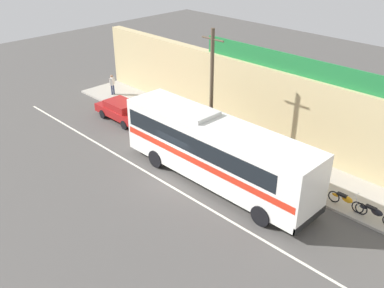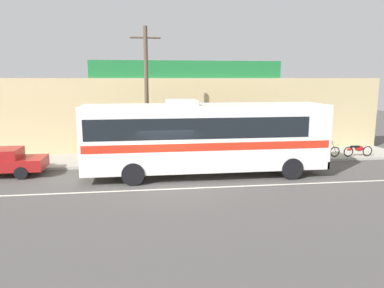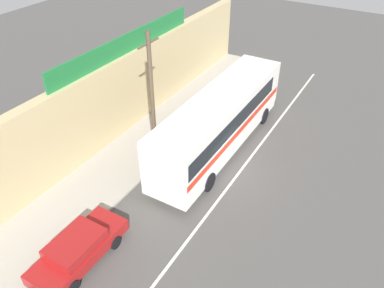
{
  "view_description": "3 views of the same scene",
  "coord_description": "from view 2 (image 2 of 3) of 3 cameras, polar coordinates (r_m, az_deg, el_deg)",
  "views": [
    {
      "loc": [
        15.2,
        -13.66,
        12.81
      ],
      "look_at": [
        0.2,
        1.23,
        1.66
      ],
      "focal_mm": 40.25,
      "sensor_mm": 36.0,
      "label": 1
    },
    {
      "loc": [
        -1.03,
        -16.13,
        4.76
      ],
      "look_at": [
        1.27,
        0.75,
        1.7
      ],
      "focal_mm": 34.1,
      "sensor_mm": 36.0,
      "label": 2
    },
    {
      "loc": [
        -14.56,
        -6.69,
        13.42
      ],
      "look_at": [
        -0.3,
        1.72,
        1.53
      ],
      "focal_mm": 35.52,
      "sensor_mm": 36.0,
      "label": 3
    }
  ],
  "objects": [
    {
      "name": "road_center_stripe",
      "position": [
        16.08,
        -3.78,
        -7.05
      ],
      "size": [
        30.0,
        0.14,
        0.01
      ],
      "primitive_type": "cube",
      "color": "silver",
      "rests_on": "ground_plane"
    },
    {
      "name": "sidewalk_slab",
      "position": [
        21.86,
        -4.9,
        -2.25
      ],
      "size": [
        30.0,
        3.6,
        0.14
      ],
      "primitive_type": "cube",
      "color": "#A8A399",
      "rests_on": "ground_plane"
    },
    {
      "name": "motorcycle_purple",
      "position": [
        22.45,
        16.6,
        -1.03
      ],
      "size": [
        1.88,
        0.56,
        0.94
      ],
      "color": "black",
      "rests_on": "sidewalk_slab"
    },
    {
      "name": "utility_pole",
      "position": [
        19.96,
        -7.12,
        7.75
      ],
      "size": [
        1.6,
        0.22,
        7.34
      ],
      "color": "brown",
      "rests_on": "sidewalk_slab"
    },
    {
      "name": "motorcycle_green",
      "position": [
        23.1,
        19.93,
        -0.91
      ],
      "size": [
        1.96,
        0.56,
        0.94
      ],
      "color": "black",
      "rests_on": "sidewalk_slab"
    },
    {
      "name": "storefront_facade",
      "position": [
        23.62,
        -5.26,
        4.4
      ],
      "size": [
        30.0,
        0.7,
        4.8
      ],
      "primitive_type": "cube",
      "color": "tan",
      "rests_on": "ground_plane"
    },
    {
      "name": "storefront_billboard",
      "position": [
        23.67,
        -0.7,
        11.6
      ],
      "size": [
        12.35,
        0.12,
        1.1
      ],
      "primitive_type": "cube",
      "color": "#1E7538",
      "rests_on": "storefront_facade"
    },
    {
      "name": "intercity_bus",
      "position": [
        17.8,
        1.88,
        1.46
      ],
      "size": [
        11.76,
        2.68,
        3.78
      ],
      "color": "white",
      "rests_on": "ground_plane"
    },
    {
      "name": "motorcycle_orange",
      "position": [
        21.62,
        12.23,
        -1.25
      ],
      "size": [
        1.87,
        0.56,
        0.94
      ],
      "color": "black",
      "rests_on": "sidewalk_slab"
    },
    {
      "name": "ground_plane",
      "position": [
        16.85,
        -3.98,
        -6.27
      ],
      "size": [
        70.0,
        70.0,
        0.0
      ],
      "primitive_type": "plane",
      "color": "#4F4C49"
    },
    {
      "name": "motorcycle_blue",
      "position": [
        24.07,
        24.49,
        -0.79
      ],
      "size": [
        1.85,
        0.56,
        0.94
      ],
      "color": "black",
      "rests_on": "sidewalk_slab"
    }
  ]
}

